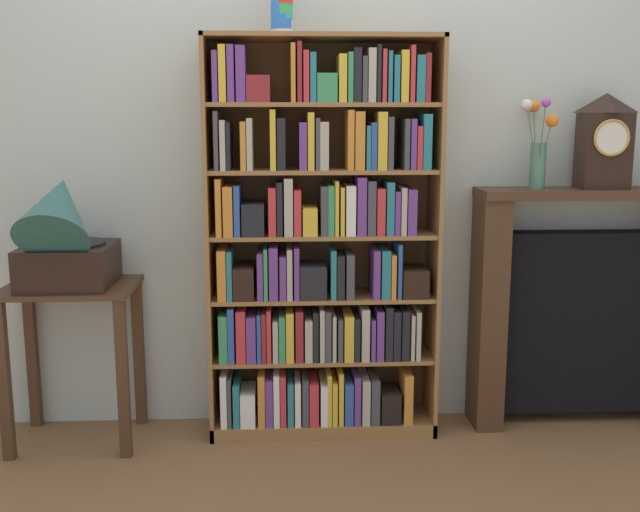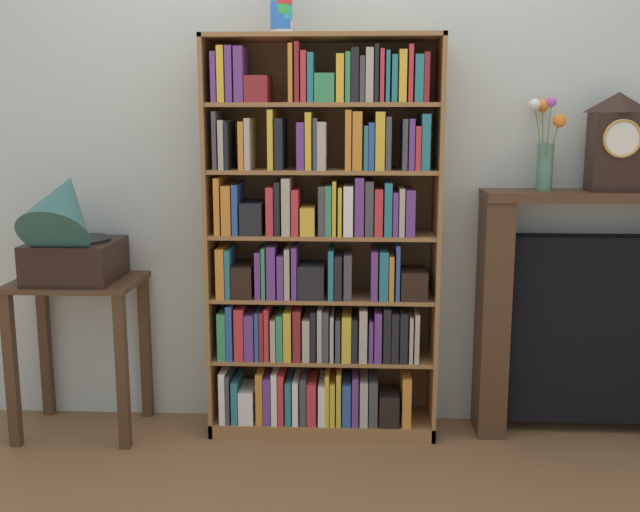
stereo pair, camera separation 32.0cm
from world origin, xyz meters
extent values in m
cube|color=brown|center=(0.00, 0.00, -0.01)|extent=(7.54, 6.40, 0.02)
cube|color=beige|center=(0.06, 0.28, 1.30)|extent=(4.54, 0.08, 2.60)
cube|color=olive|center=(-0.48, 0.09, 0.85)|extent=(0.02, 0.28, 1.70)
cube|color=olive|center=(0.48, 0.09, 0.85)|extent=(0.02, 0.28, 1.70)
cube|color=brown|center=(0.00, 0.23, 0.85)|extent=(0.98, 0.01, 1.70)
cube|color=olive|center=(0.00, 0.09, 1.70)|extent=(0.98, 0.28, 0.02)
cube|color=olive|center=(0.00, 0.09, 0.03)|extent=(0.98, 0.28, 0.06)
cube|color=white|center=(-0.43, 0.06, 0.18)|extent=(0.03, 0.19, 0.23)
cube|color=#424247|center=(-0.41, 0.08, 0.17)|extent=(0.02, 0.23, 0.22)
cube|color=teal|center=(-0.38, 0.07, 0.16)|extent=(0.03, 0.21, 0.19)
cube|color=white|center=(-0.33, 0.06, 0.13)|extent=(0.06, 0.20, 0.15)
cube|color=orange|center=(-0.27, 0.07, 0.17)|extent=(0.03, 0.20, 0.23)
cube|color=#663884|center=(-0.24, 0.08, 0.16)|extent=(0.03, 0.23, 0.21)
cube|color=white|center=(-0.20, 0.08, 0.17)|extent=(0.03, 0.23, 0.23)
cube|color=#C63338|center=(-0.18, 0.06, 0.17)|extent=(0.02, 0.18, 0.22)
cube|color=teal|center=(-0.14, 0.08, 0.16)|extent=(0.03, 0.24, 0.19)
cube|color=white|center=(-0.11, 0.06, 0.16)|extent=(0.03, 0.20, 0.20)
cube|color=#424247|center=(-0.08, 0.08, 0.16)|extent=(0.03, 0.24, 0.21)
cube|color=#C63338|center=(-0.04, 0.06, 0.15)|extent=(0.04, 0.19, 0.19)
cube|color=white|center=(0.00, 0.08, 0.15)|extent=(0.03, 0.23, 0.18)
cube|color=gold|center=(0.02, 0.08, 0.17)|extent=(0.02, 0.23, 0.23)
cube|color=gold|center=(0.05, 0.07, 0.16)|extent=(0.02, 0.20, 0.19)
cube|color=gold|center=(0.07, 0.08, 0.18)|extent=(0.02, 0.23, 0.23)
cube|color=#2D519E|center=(0.11, 0.06, 0.15)|extent=(0.04, 0.19, 0.19)
cube|color=#663884|center=(0.14, 0.06, 0.17)|extent=(0.03, 0.19, 0.21)
cube|color=#B2A893|center=(0.18, 0.07, 0.16)|extent=(0.03, 0.20, 0.20)
cube|color=#424247|center=(0.22, 0.06, 0.16)|extent=(0.04, 0.20, 0.20)
cube|color=black|center=(0.29, 0.05, 0.13)|extent=(0.09, 0.16, 0.14)
cube|color=orange|center=(0.37, 0.07, 0.17)|extent=(0.04, 0.21, 0.22)
cube|color=olive|center=(0.00, 0.09, 0.34)|extent=(0.94, 0.26, 0.02)
cube|color=#388E56|center=(-0.43, 0.07, 0.45)|extent=(0.04, 0.22, 0.21)
cube|color=#2D519E|center=(-0.39, 0.07, 0.47)|extent=(0.03, 0.21, 0.24)
cube|color=#C63338|center=(-0.35, 0.08, 0.46)|extent=(0.04, 0.23, 0.23)
cube|color=#663884|center=(-0.31, 0.08, 0.45)|extent=(0.04, 0.23, 0.20)
cube|color=#2D519E|center=(-0.28, 0.08, 0.45)|extent=(0.02, 0.23, 0.21)
cube|color=maroon|center=(-0.26, 0.08, 0.46)|extent=(0.02, 0.24, 0.21)
cube|color=#C63338|center=(-0.23, 0.06, 0.46)|extent=(0.02, 0.20, 0.23)
cube|color=#B2A893|center=(-0.21, 0.07, 0.44)|extent=(0.02, 0.21, 0.18)
cube|color=#388E56|center=(-0.18, 0.08, 0.45)|extent=(0.03, 0.23, 0.20)
cube|color=gold|center=(-0.15, 0.08, 0.46)|extent=(0.03, 0.23, 0.21)
cube|color=maroon|center=(-0.10, 0.06, 0.46)|extent=(0.03, 0.19, 0.22)
cube|color=#B2A893|center=(-0.07, 0.08, 0.44)|extent=(0.03, 0.22, 0.18)
cube|color=black|center=(-0.04, 0.08, 0.46)|extent=(0.02, 0.24, 0.22)
cube|color=#B2A893|center=(-0.01, 0.06, 0.46)|extent=(0.02, 0.19, 0.23)
cube|color=#424247|center=(0.02, 0.07, 0.46)|extent=(0.03, 0.21, 0.22)
cube|color=#B2A893|center=(0.04, 0.08, 0.45)|extent=(0.02, 0.24, 0.20)
cube|color=#424247|center=(0.07, 0.08, 0.44)|extent=(0.02, 0.23, 0.18)
cube|color=gold|center=(0.11, 0.06, 0.45)|extent=(0.04, 0.19, 0.20)
cube|color=black|center=(0.14, 0.07, 0.44)|extent=(0.02, 0.20, 0.19)
cube|color=#B2A893|center=(0.18, 0.08, 0.46)|extent=(0.03, 0.22, 0.23)
cube|color=#663884|center=(0.21, 0.06, 0.44)|extent=(0.02, 0.20, 0.18)
cube|color=#663884|center=(0.24, 0.06, 0.46)|extent=(0.03, 0.19, 0.22)
cube|color=black|center=(0.28, 0.06, 0.47)|extent=(0.03, 0.19, 0.23)
cube|color=black|center=(0.31, 0.06, 0.46)|extent=(0.03, 0.19, 0.22)
cube|color=black|center=(0.35, 0.07, 0.46)|extent=(0.03, 0.21, 0.22)
cube|color=#B2A893|center=(0.38, 0.07, 0.45)|extent=(0.02, 0.20, 0.20)
cube|color=#B2A893|center=(0.40, 0.07, 0.46)|extent=(0.02, 0.20, 0.21)
cube|color=olive|center=(0.00, 0.09, 0.61)|extent=(0.94, 0.26, 0.02)
cube|color=orange|center=(-0.43, 0.07, 0.73)|extent=(0.04, 0.21, 0.21)
cube|color=teal|center=(-0.39, 0.06, 0.72)|extent=(0.02, 0.19, 0.21)
cube|color=black|center=(-0.34, 0.06, 0.69)|extent=(0.09, 0.20, 0.14)
cube|color=#663884|center=(-0.27, 0.08, 0.72)|extent=(0.02, 0.24, 0.20)
cube|color=#388E56|center=(-0.24, 0.06, 0.73)|extent=(0.02, 0.18, 0.22)
cube|color=#663884|center=(-0.21, 0.06, 0.73)|extent=(0.04, 0.20, 0.22)
cube|color=#663884|center=(-0.17, 0.08, 0.71)|extent=(0.03, 0.24, 0.19)
cube|color=#B2A893|center=(-0.14, 0.08, 0.73)|extent=(0.02, 0.23, 0.21)
cube|color=#663884|center=(-0.12, 0.07, 0.73)|extent=(0.02, 0.21, 0.22)
cube|color=black|center=(-0.05, 0.05, 0.69)|extent=(0.11, 0.16, 0.14)
cube|color=teal|center=(0.04, 0.07, 0.72)|extent=(0.02, 0.21, 0.21)
cube|color=black|center=(0.07, 0.06, 0.71)|extent=(0.03, 0.18, 0.19)
cube|color=#424247|center=(0.11, 0.06, 0.72)|extent=(0.03, 0.19, 0.19)
cube|color=#663884|center=(0.22, 0.07, 0.72)|extent=(0.03, 0.20, 0.21)
cube|color=teal|center=(0.26, 0.07, 0.72)|extent=(0.04, 0.21, 0.21)
cube|color=orange|center=(0.29, 0.08, 0.71)|extent=(0.02, 0.23, 0.19)
cube|color=#2D519E|center=(0.32, 0.08, 0.74)|extent=(0.02, 0.22, 0.23)
cube|color=black|center=(0.39, 0.05, 0.68)|extent=(0.11, 0.17, 0.12)
cube|color=olive|center=(0.00, 0.09, 0.88)|extent=(0.94, 0.26, 0.02)
cube|color=orange|center=(-0.43, 0.07, 1.01)|extent=(0.02, 0.22, 0.24)
cube|color=orange|center=(-0.39, 0.08, 0.99)|extent=(0.04, 0.24, 0.21)
cube|color=#2D519E|center=(-0.36, 0.08, 1.00)|extent=(0.02, 0.22, 0.21)
cube|color=black|center=(-0.29, 0.06, 0.96)|extent=(0.09, 0.20, 0.13)
cube|color=#C63338|center=(-0.21, 0.06, 0.99)|extent=(0.03, 0.20, 0.20)
cube|color=black|center=(-0.18, 0.06, 1.00)|extent=(0.02, 0.19, 0.22)
cube|color=#B2A893|center=(-0.15, 0.07, 1.01)|extent=(0.04, 0.21, 0.24)
cube|color=#C63338|center=(-0.11, 0.08, 0.99)|extent=(0.03, 0.24, 0.19)
cube|color=gold|center=(-0.06, 0.05, 0.95)|extent=(0.06, 0.18, 0.12)
cube|color=#424247|center=(0.00, 0.07, 0.99)|extent=(0.03, 0.22, 0.20)
cube|color=#388E56|center=(0.03, 0.06, 0.99)|extent=(0.03, 0.20, 0.21)
cube|color=gold|center=(0.05, 0.07, 1.00)|extent=(0.02, 0.22, 0.23)
cube|color=gold|center=(0.07, 0.07, 0.99)|extent=(0.02, 0.22, 0.20)
cube|color=white|center=(0.11, 0.07, 0.99)|extent=(0.04, 0.20, 0.21)
cube|color=#663884|center=(0.15, 0.06, 1.01)|extent=(0.04, 0.20, 0.24)
cube|color=#424247|center=(0.20, 0.08, 1.00)|extent=(0.03, 0.22, 0.23)
cube|color=#C63338|center=(0.23, 0.08, 0.99)|extent=(0.03, 0.23, 0.19)
cube|color=teal|center=(0.27, 0.06, 1.00)|extent=(0.03, 0.18, 0.22)
cube|color=#663884|center=(0.30, 0.08, 0.98)|extent=(0.02, 0.23, 0.18)
cube|color=#B2A893|center=(0.33, 0.06, 0.99)|extent=(0.02, 0.18, 0.20)
cube|color=#663884|center=(0.36, 0.08, 0.99)|extent=(0.04, 0.24, 0.19)
cube|color=olive|center=(0.00, 0.09, 1.15)|extent=(0.94, 0.26, 0.02)
cube|color=#424247|center=(-0.44, 0.07, 1.28)|extent=(0.02, 0.21, 0.24)
cube|color=#B2A893|center=(-0.41, 0.08, 1.26)|extent=(0.02, 0.24, 0.20)
cube|color=black|center=(-0.39, 0.06, 1.26)|extent=(0.02, 0.19, 0.19)
cube|color=orange|center=(-0.33, 0.07, 1.26)|extent=(0.02, 0.22, 0.20)
cube|color=#B2A893|center=(-0.30, 0.07, 1.27)|extent=(0.02, 0.21, 0.21)
cube|color=gold|center=(-0.21, 0.08, 1.28)|extent=(0.02, 0.24, 0.24)
cube|color=black|center=(-0.17, 0.07, 1.27)|extent=(0.03, 0.21, 0.21)
cube|color=#663884|center=(-0.09, 0.06, 1.26)|extent=(0.03, 0.19, 0.19)
cube|color=gold|center=(-0.05, 0.06, 1.28)|extent=(0.03, 0.19, 0.23)
cube|color=#424247|center=(-0.03, 0.07, 1.27)|extent=(0.02, 0.20, 0.21)
cube|color=#B2A893|center=(0.00, 0.06, 1.26)|extent=(0.03, 0.18, 0.19)
cube|color=orange|center=(0.11, 0.06, 1.28)|extent=(0.02, 0.19, 0.24)
cube|color=orange|center=(0.14, 0.07, 1.28)|extent=(0.04, 0.22, 0.24)
cube|color=teal|center=(0.18, 0.06, 1.25)|extent=(0.02, 0.19, 0.18)
cube|color=#2D519E|center=(0.20, 0.08, 1.26)|extent=(0.02, 0.23, 0.19)
cube|color=gold|center=(0.24, 0.06, 1.28)|extent=(0.04, 0.19, 0.23)
cube|color=#424247|center=(0.27, 0.06, 1.27)|extent=(0.02, 0.20, 0.21)
cube|color=#424247|center=(0.34, 0.07, 1.27)|extent=(0.02, 0.21, 0.21)
cube|color=#663884|center=(0.36, 0.07, 1.27)|extent=(0.02, 0.21, 0.21)
cube|color=#C63338|center=(0.39, 0.08, 1.25)|extent=(0.02, 0.22, 0.18)
cube|color=teal|center=(0.42, 0.06, 1.28)|extent=(0.03, 0.19, 0.23)
cube|color=olive|center=(0.00, 0.09, 1.42)|extent=(0.94, 0.26, 0.02)
cube|color=#663884|center=(-0.43, 0.08, 1.53)|extent=(0.02, 0.24, 0.20)
cube|color=gold|center=(-0.40, 0.08, 1.54)|extent=(0.03, 0.24, 0.22)
cube|color=#663884|center=(-0.37, 0.06, 1.54)|extent=(0.03, 0.18, 0.22)
cube|color=#663884|center=(-0.33, 0.08, 1.54)|extent=(0.04, 0.22, 0.22)
cube|color=maroon|center=(-0.26, 0.07, 1.49)|extent=(0.09, 0.21, 0.11)
cube|color=orange|center=(-0.12, 0.08, 1.55)|extent=(0.02, 0.24, 0.23)
cube|color=maroon|center=(-0.10, 0.07, 1.55)|extent=(0.02, 0.22, 0.24)
cube|color=#C63338|center=(-0.07, 0.07, 1.53)|extent=(0.02, 0.22, 0.20)
cube|color=teal|center=(-0.04, 0.08, 1.53)|extent=(0.02, 0.23, 0.19)
cube|color=#388E56|center=(0.01, 0.06, 1.49)|extent=(0.08, 0.20, 0.11)
cube|color=gold|center=(0.07, 0.08, 1.53)|extent=(0.03, 0.23, 0.19)
cube|color=#388E56|center=(0.10, 0.06, 1.53)|extent=(0.02, 0.19, 0.20)
cube|color=black|center=(0.13, 0.06, 1.54)|extent=(0.03, 0.19, 0.21)
cube|color=#424247|center=(0.16, 0.08, 1.52)|extent=(0.02, 0.23, 0.18)
cube|color=#B2A893|center=(0.19, 0.06, 1.54)|extent=(0.03, 0.20, 0.21)
cube|color=black|center=(0.22, 0.07, 1.55)|extent=(0.02, 0.22, 0.22)
cube|color=#C63338|center=(0.24, 0.08, 1.54)|extent=(0.02, 0.23, 0.21)
cube|color=teal|center=(0.26, 0.07, 1.53)|extent=(0.02, 0.22, 0.20)
cube|color=teal|center=(0.29, 0.08, 1.53)|extent=(0.02, 0.23, 0.18)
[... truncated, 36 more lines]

